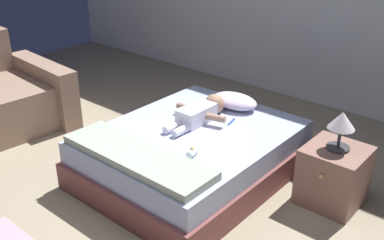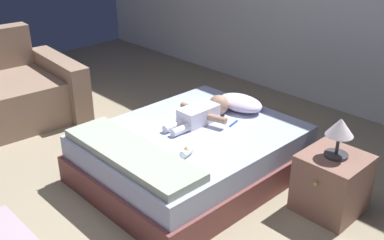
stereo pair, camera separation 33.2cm
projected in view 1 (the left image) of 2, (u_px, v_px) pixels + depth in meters
name	position (u px, v px, depth m)	size (l,w,h in m)	color
ground_plane	(114.00, 220.00, 3.26)	(8.00, 8.00, 0.00)	gray
bed	(192.00, 154.00, 3.73)	(1.37, 1.70, 0.41)	brown
pillow	(235.00, 101.00, 4.05)	(0.44, 0.28, 0.12)	silver
baby	(201.00, 112.00, 3.81)	(0.50, 0.67, 0.17)	white
toothbrush	(232.00, 121.00, 3.80)	(0.04, 0.14, 0.02)	blue
nightstand	(333.00, 175.00, 3.38)	(0.43, 0.46, 0.46)	#855D4F
lamp	(342.00, 123.00, 3.19)	(0.19, 0.19, 0.29)	#333338
blanket	(137.00, 156.00, 3.21)	(1.24, 0.37, 0.06)	#9CA897
baby_bottle	(192.00, 152.00, 3.26)	(0.08, 0.12, 0.08)	white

